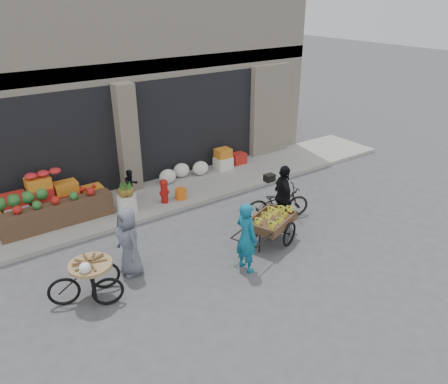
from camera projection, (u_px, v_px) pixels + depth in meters
ground at (228, 270)px, 9.62m from camera, size 80.00×80.00×0.00m
sidewalk at (145, 200)px, 12.63m from camera, size 18.00×2.20×0.12m
building at (84, 65)px, 14.14m from camera, size 14.00×6.45×7.00m
fruit_display at (51, 200)px, 11.28m from camera, size 3.10×1.12×1.24m
pineapple_bin at (127, 204)px, 11.74m from camera, size 0.52×0.52×0.50m
fire_hydrant at (164, 190)px, 12.22m from camera, size 0.22×0.22×0.71m
orange_bucket at (181, 194)px, 12.54m from camera, size 0.32×0.32×0.30m
right_bay_goods at (209, 164)px, 14.29m from camera, size 3.35×0.60×0.70m
seated_person at (131, 186)px, 12.30m from camera, size 0.51×0.43×0.93m
banana_cart at (270, 220)px, 10.36m from camera, size 2.21×1.46×0.86m
vendor_woman at (246, 237)px, 9.31m from camera, size 0.43×0.62×1.62m
tricycle_cart at (91, 275)px, 8.49m from camera, size 1.46×1.03×0.95m
vendor_grey at (129, 242)px, 9.21m from camera, size 0.53×0.78×1.55m
bicycle at (278, 202)px, 11.64m from camera, size 1.81×1.19×0.90m
cyclist at (283, 197)px, 11.07m from camera, size 0.74×1.06×1.67m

